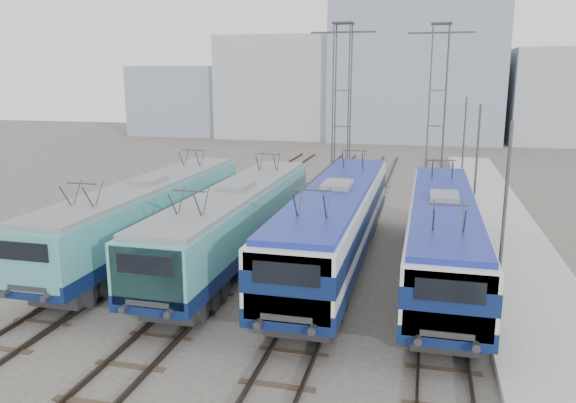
# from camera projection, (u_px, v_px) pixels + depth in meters

# --- Properties ---
(ground) EXTENTS (160.00, 160.00, 0.00)m
(ground) POSITION_uv_depth(u_px,v_px,m) (245.00, 319.00, 19.85)
(ground) COLOR #514C47
(platform) EXTENTS (4.00, 70.00, 0.30)m
(platform) POSITION_uv_depth(u_px,v_px,m) (519.00, 266.00, 25.00)
(platform) COLOR #9E9E99
(platform) RESTS_ON ground
(locomotive_far_left) EXTENTS (2.75, 17.35, 3.27)m
(locomotive_far_left) POSITION_uv_depth(u_px,v_px,m) (148.00, 211.00, 26.56)
(locomotive_far_left) COLOR #0B1A45
(locomotive_far_left) RESTS_ON ground
(locomotive_center_left) EXTENTS (2.73, 17.22, 3.24)m
(locomotive_center_left) POSITION_uv_depth(u_px,v_px,m) (236.00, 219.00, 25.26)
(locomotive_center_left) COLOR #0B1A45
(locomotive_center_left) RESTS_ON ground
(locomotive_center_right) EXTENTS (2.88, 18.21, 3.42)m
(locomotive_center_right) POSITION_uv_depth(u_px,v_px,m) (336.00, 219.00, 24.51)
(locomotive_center_right) COLOR #0B1A45
(locomotive_center_right) RESTS_ON ground
(locomotive_far_right) EXTENTS (2.71, 17.15, 3.22)m
(locomotive_far_right) POSITION_uv_depth(u_px,v_px,m) (442.00, 230.00, 23.16)
(locomotive_far_right) COLOR #0B1A45
(locomotive_far_right) RESTS_ON ground
(catenary_tower_west) EXTENTS (4.50, 1.20, 12.00)m
(catenary_tower_west) POSITION_uv_depth(u_px,v_px,m) (342.00, 103.00, 39.27)
(catenary_tower_west) COLOR #3F4247
(catenary_tower_west) RESTS_ON ground
(catenary_tower_east) EXTENTS (4.50, 1.20, 12.00)m
(catenary_tower_east) POSITION_uv_depth(u_px,v_px,m) (437.00, 103.00, 39.64)
(catenary_tower_east) COLOR #3F4247
(catenary_tower_east) RESTS_ON ground
(mast_front) EXTENTS (0.12, 0.12, 7.00)m
(mast_front) POSITION_uv_depth(u_px,v_px,m) (503.00, 224.00, 18.97)
(mast_front) COLOR #3F4247
(mast_front) RESTS_ON ground
(mast_mid) EXTENTS (0.12, 0.12, 7.00)m
(mast_mid) POSITION_uv_depth(u_px,v_px,m) (476.00, 170.00, 30.34)
(mast_mid) COLOR #3F4247
(mast_mid) RESTS_ON ground
(mast_rear) EXTENTS (0.12, 0.12, 7.00)m
(mast_rear) POSITION_uv_depth(u_px,v_px,m) (464.00, 145.00, 41.72)
(mast_rear) COLOR #3F4247
(mast_rear) RESTS_ON ground
(building_west) EXTENTS (18.00, 12.00, 14.00)m
(building_west) POSITION_uv_depth(u_px,v_px,m) (287.00, 88.00, 80.40)
(building_west) COLOR #9CA5AF
(building_west) RESTS_ON ground
(building_center) EXTENTS (22.00, 14.00, 18.00)m
(building_center) POSITION_uv_depth(u_px,v_px,m) (416.00, 73.00, 75.73)
(building_center) COLOR #828CA1
(building_center) RESTS_ON ground
(building_east) EXTENTS (16.00, 12.00, 12.00)m
(building_east) POSITION_uv_depth(u_px,v_px,m) (575.00, 97.00, 71.67)
(building_east) COLOR #9CA5AF
(building_east) RESTS_ON ground
(building_far_west) EXTENTS (14.00, 10.00, 10.00)m
(building_far_west) POSITION_uv_depth(u_px,v_px,m) (184.00, 101.00, 84.60)
(building_far_west) COLOR #828CA1
(building_far_west) RESTS_ON ground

